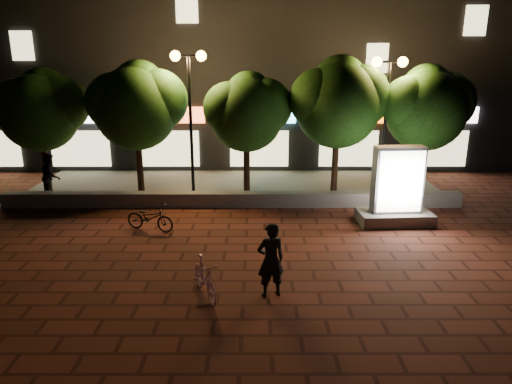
{
  "coord_description": "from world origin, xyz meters",
  "views": [
    {
      "loc": [
        0.82,
        -11.49,
        5.02
      ],
      "look_at": [
        0.84,
        1.5,
        1.24
      ],
      "focal_mm": 32.49,
      "sensor_mm": 36.0,
      "label": 1
    }
  ],
  "objects_px": {
    "rider": "(271,260)",
    "scooter_pink": "(205,278)",
    "pedestrian": "(51,176)",
    "tree_right": "(339,100)",
    "scooter_parked": "(150,218)",
    "tree_far_left": "(41,107)",
    "tree_far_right": "(427,105)",
    "ad_kiosk": "(396,193)",
    "street_lamp_left": "(189,87)",
    "tree_left": "(137,103)",
    "street_lamp_right": "(388,91)",
    "tree_mid": "(248,109)"
  },
  "relations": [
    {
      "from": "tree_far_left",
      "to": "scooter_parked",
      "type": "distance_m",
      "value": 6.65
    },
    {
      "from": "scooter_parked",
      "to": "scooter_pink",
      "type": "bearing_deg",
      "value": -133.59
    },
    {
      "from": "ad_kiosk",
      "to": "rider",
      "type": "relative_size",
      "value": 1.45
    },
    {
      "from": "tree_far_left",
      "to": "rider",
      "type": "distance_m",
      "value": 11.52
    },
    {
      "from": "street_lamp_left",
      "to": "street_lamp_right",
      "type": "bearing_deg",
      "value": 0.0
    },
    {
      "from": "tree_far_left",
      "to": "ad_kiosk",
      "type": "distance_m",
      "value": 12.77
    },
    {
      "from": "street_lamp_left",
      "to": "street_lamp_right",
      "type": "height_order",
      "value": "street_lamp_left"
    },
    {
      "from": "tree_far_left",
      "to": "rider",
      "type": "height_order",
      "value": "tree_far_left"
    },
    {
      "from": "street_lamp_left",
      "to": "scooter_pink",
      "type": "distance_m",
      "value": 8.49
    },
    {
      "from": "street_lamp_left",
      "to": "rider",
      "type": "height_order",
      "value": "street_lamp_left"
    },
    {
      "from": "street_lamp_right",
      "to": "tree_left",
      "type": "bearing_deg",
      "value": 178.32
    },
    {
      "from": "tree_right",
      "to": "street_lamp_right",
      "type": "xyz_separation_m",
      "value": [
        1.64,
        -0.26,
        0.33
      ]
    },
    {
      "from": "tree_right",
      "to": "street_lamp_right",
      "type": "height_order",
      "value": "tree_right"
    },
    {
      "from": "tree_right",
      "to": "ad_kiosk",
      "type": "relative_size",
      "value": 2.06
    },
    {
      "from": "rider",
      "to": "tree_left",
      "type": "bearing_deg",
      "value": -77.25
    },
    {
      "from": "tree_far_left",
      "to": "ad_kiosk",
      "type": "relative_size",
      "value": 1.89
    },
    {
      "from": "tree_far_right",
      "to": "street_lamp_right",
      "type": "distance_m",
      "value": 1.66
    },
    {
      "from": "tree_mid",
      "to": "street_lamp_right",
      "type": "bearing_deg",
      "value": -3.04
    },
    {
      "from": "tree_mid",
      "to": "pedestrian",
      "type": "bearing_deg",
      "value": -173.52
    },
    {
      "from": "ad_kiosk",
      "to": "scooter_parked",
      "type": "relative_size",
      "value": 1.58
    },
    {
      "from": "street_lamp_right",
      "to": "ad_kiosk",
      "type": "bearing_deg",
      "value": -95.81
    },
    {
      "from": "ad_kiosk",
      "to": "tree_right",
      "type": "bearing_deg",
      "value": 112.8
    },
    {
      "from": "tree_left",
      "to": "rider",
      "type": "bearing_deg",
      "value": -59.55
    },
    {
      "from": "tree_right",
      "to": "rider",
      "type": "xyz_separation_m",
      "value": [
        -2.7,
        -7.82,
        -2.72
      ]
    },
    {
      "from": "tree_right",
      "to": "tree_far_left",
      "type": "bearing_deg",
      "value": -180.0
    },
    {
      "from": "tree_far_right",
      "to": "ad_kiosk",
      "type": "bearing_deg",
      "value": -120.08
    },
    {
      "from": "rider",
      "to": "ad_kiosk",
      "type": "bearing_deg",
      "value": -148.91
    },
    {
      "from": "street_lamp_left",
      "to": "ad_kiosk",
      "type": "bearing_deg",
      "value": -23.66
    },
    {
      "from": "rider",
      "to": "scooter_pink",
      "type": "bearing_deg",
      "value": -16.34
    },
    {
      "from": "tree_mid",
      "to": "tree_right",
      "type": "distance_m",
      "value": 3.32
    },
    {
      "from": "tree_left",
      "to": "street_lamp_right",
      "type": "bearing_deg",
      "value": -1.68
    },
    {
      "from": "tree_mid",
      "to": "street_lamp_left",
      "type": "height_order",
      "value": "street_lamp_left"
    },
    {
      "from": "tree_far_right",
      "to": "street_lamp_right",
      "type": "xyz_separation_m",
      "value": [
        -1.55,
        -0.26,
        0.53
      ]
    },
    {
      "from": "tree_far_left",
      "to": "street_lamp_left",
      "type": "relative_size",
      "value": 0.89
    },
    {
      "from": "tree_mid",
      "to": "scooter_parked",
      "type": "xyz_separation_m",
      "value": [
        -2.89,
        -3.83,
        -2.81
      ]
    },
    {
      "from": "tree_far_right",
      "to": "scooter_parked",
      "type": "xyz_separation_m",
      "value": [
        -9.4,
        -3.83,
        -2.96
      ]
    },
    {
      "from": "tree_far_right",
      "to": "tree_mid",
      "type": "bearing_deg",
      "value": -180.0
    },
    {
      "from": "tree_far_left",
      "to": "tree_mid",
      "type": "bearing_deg",
      "value": -0.0
    },
    {
      "from": "street_lamp_right",
      "to": "scooter_pink",
      "type": "relative_size",
      "value": 3.38
    },
    {
      "from": "tree_left",
      "to": "scooter_parked",
      "type": "bearing_deg",
      "value": -73.95
    },
    {
      "from": "ad_kiosk",
      "to": "rider",
      "type": "bearing_deg",
      "value": -131.21
    },
    {
      "from": "pedestrian",
      "to": "tree_right",
      "type": "bearing_deg",
      "value": -102.75
    },
    {
      "from": "tree_right",
      "to": "pedestrian",
      "type": "relative_size",
      "value": 3.02
    },
    {
      "from": "rider",
      "to": "scooter_parked",
      "type": "distance_m",
      "value": 5.32
    },
    {
      "from": "tree_mid",
      "to": "street_lamp_right",
      "type": "xyz_separation_m",
      "value": [
        4.95,
        -0.26,
        0.68
      ]
    },
    {
      "from": "tree_right",
      "to": "tree_left",
      "type": "bearing_deg",
      "value": -180.0
    },
    {
      "from": "ad_kiosk",
      "to": "scooter_parked",
      "type": "bearing_deg",
      "value": -175.19
    },
    {
      "from": "rider",
      "to": "scooter_parked",
      "type": "height_order",
      "value": "rider"
    },
    {
      "from": "tree_right",
      "to": "scooter_parked",
      "type": "height_order",
      "value": "tree_right"
    },
    {
      "from": "scooter_parked",
      "to": "tree_far_left",
      "type": "bearing_deg",
      "value": 69.45
    }
  ]
}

